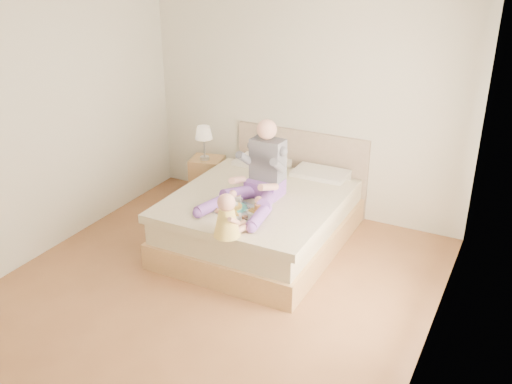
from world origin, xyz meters
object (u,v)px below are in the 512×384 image
at_px(adult, 259,177).
at_px(baby, 228,219).
at_px(bed, 265,214).
at_px(nightstand, 207,176).
at_px(tray, 241,210).

bearing_deg(adult, baby, -80.27).
xyz_separation_m(bed, adult, (0.05, -0.24, 0.54)).
xyz_separation_m(nightstand, tray, (1.26, -1.39, 0.39)).
bearing_deg(nightstand, baby, -66.51).
relative_size(bed, adult, 2.10).
distance_m(nightstand, baby, 2.38).
bearing_deg(nightstand, bed, -45.90).
bearing_deg(tray, baby, -63.47).
height_order(bed, nightstand, bed).
bearing_deg(bed, tray, -87.78).
height_order(nightstand, tray, tray).
distance_m(nightstand, tray, 1.92).
height_order(adult, tray, adult).
distance_m(adult, baby, 0.84).
xyz_separation_m(bed, nightstand, (-1.24, 0.80, -0.07)).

